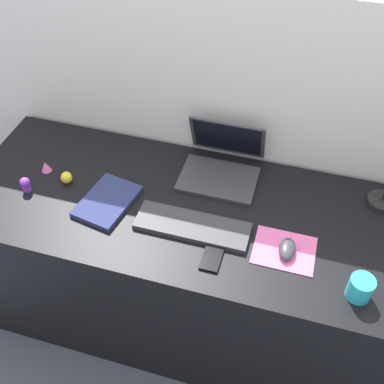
{
  "coord_description": "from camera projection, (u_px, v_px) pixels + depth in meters",
  "views": [
    {
      "loc": [
        0.37,
        -1.12,
        2.03
      ],
      "look_at": [
        0.04,
        0.0,
        0.83
      ],
      "focal_mm": 43.8,
      "sensor_mm": 36.0,
      "label": 1
    }
  ],
  "objects": [
    {
      "name": "toy_figurine_purple",
      "position": [
        25.0,
        184.0,
        1.78
      ],
      "size": [
        0.04,
        0.04,
        0.06
      ],
      "color": "purple",
      "rests_on": "desk"
    },
    {
      "name": "mouse",
      "position": [
        287.0,
        249.0,
        1.58
      ],
      "size": [
        0.06,
        0.1,
        0.03
      ],
      "primitive_type": "ellipsoid",
      "color": "#333338",
      "rests_on": "mousepad"
    },
    {
      "name": "cell_phone",
      "position": [
        213.0,
        256.0,
        1.58
      ],
      "size": [
        0.06,
        0.13,
        0.01
      ],
      "primitive_type": "cube",
      "rotation": [
        0.0,
        0.0,
        -0.0
      ],
      "color": "black",
      "rests_on": "desk"
    },
    {
      "name": "notebook_pad",
      "position": [
        107.0,
        201.0,
        1.75
      ],
      "size": [
        0.21,
        0.27,
        0.02
      ],
      "primitive_type": "cube",
      "rotation": [
        0.0,
        0.0,
        -0.18
      ],
      "color": "navy",
      "rests_on": "desk"
    },
    {
      "name": "coffee_mug",
      "position": [
        360.0,
        288.0,
        1.45
      ],
      "size": [
        0.08,
        0.08,
        0.08
      ],
      "primitive_type": "cylinder",
      "color": "#28B7CC",
      "rests_on": "desk"
    },
    {
      "name": "toy_figurine_pink",
      "position": [
        46.0,
        166.0,
        1.87
      ],
      "size": [
        0.04,
        0.04,
        0.05
      ],
      "primitive_type": "cone",
      "color": "pink",
      "rests_on": "desk"
    },
    {
      "name": "laptop",
      "position": [
        222.0,
        160.0,
        1.85
      ],
      "size": [
        0.3,
        0.28,
        0.2
      ],
      "color": "#333338",
      "rests_on": "desk"
    },
    {
      "name": "toy_figurine_yellow",
      "position": [
        67.0,
        178.0,
        1.82
      ],
      "size": [
        0.04,
        0.04,
        0.05
      ],
      "primitive_type": "ellipsoid",
      "color": "yellow",
      "rests_on": "desk"
    },
    {
      "name": "ground_plane",
      "position": [
        185.0,
        310.0,
        2.27
      ],
      "size": [
        6.0,
        6.0,
        0.0
      ],
      "primitive_type": "plane",
      "color": "#474C56"
    },
    {
      "name": "mousepad",
      "position": [
        284.0,
        250.0,
        1.6
      ],
      "size": [
        0.21,
        0.17,
        0.0
      ],
      "primitive_type": "cube",
      "color": "pink",
      "rests_on": "desk"
    },
    {
      "name": "desk",
      "position": [
        184.0,
        265.0,
        2.01
      ],
      "size": [
        1.71,
        0.68,
        0.74
      ],
      "primitive_type": "cube",
      "color": "black",
      "rests_on": "ground_plane"
    },
    {
      "name": "keyboard",
      "position": [
        192.0,
        226.0,
        1.67
      ],
      "size": [
        0.41,
        0.13,
        0.02
      ],
      "primitive_type": "cube",
      "color": "#333338",
      "rests_on": "desk"
    },
    {
      "name": "back_wall",
      "position": [
        208.0,
        149.0,
        2.02
      ],
      "size": [
        2.91,
        0.05,
        1.43
      ],
      "primitive_type": "cube",
      "color": "silver",
      "rests_on": "ground_plane"
    }
  ]
}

